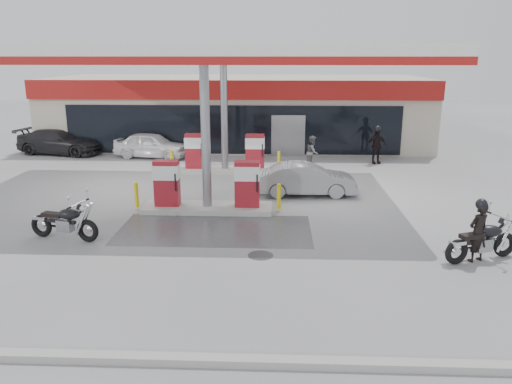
{
  "coord_description": "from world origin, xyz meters",
  "views": [
    {
      "loc": [
        2.42,
        -14.65,
        5.29
      ],
      "look_at": [
        1.78,
        0.16,
        1.2
      ],
      "focal_mm": 35.0,
      "sensor_mm": 36.0,
      "label": 1
    }
  ],
  "objects_px": {
    "pump_island_far": "(225,157)",
    "biker_main": "(478,232)",
    "sedan_white": "(152,145)",
    "pump_island_near": "(207,191)",
    "biker_walking": "(376,146)",
    "parked_car_left": "(60,142)",
    "attendant": "(313,152)",
    "main_motorcycle": "(483,242)",
    "parked_motorcycle": "(65,223)",
    "hatchback_silver": "(307,179)"
  },
  "relations": [
    {
      "from": "main_motorcycle",
      "to": "biker_walking",
      "type": "bearing_deg",
      "value": 71.14
    },
    {
      "from": "hatchback_silver",
      "to": "parked_car_left",
      "type": "distance_m",
      "value": 15.25
    },
    {
      "from": "main_motorcycle",
      "to": "parked_car_left",
      "type": "relative_size",
      "value": 0.46
    },
    {
      "from": "sedan_white",
      "to": "biker_walking",
      "type": "height_order",
      "value": "biker_walking"
    },
    {
      "from": "attendant",
      "to": "parked_motorcycle",
      "type": "bearing_deg",
      "value": 154.63
    },
    {
      "from": "parked_motorcycle",
      "to": "biker_walking",
      "type": "bearing_deg",
      "value": 58.42
    },
    {
      "from": "main_motorcycle",
      "to": "attendant",
      "type": "distance_m",
      "value": 11.68
    },
    {
      "from": "parked_car_left",
      "to": "biker_main",
      "type": "bearing_deg",
      "value": -117.79
    },
    {
      "from": "pump_island_near",
      "to": "biker_walking",
      "type": "relative_size",
      "value": 2.85
    },
    {
      "from": "main_motorcycle",
      "to": "hatchback_silver",
      "type": "distance_m",
      "value": 7.59
    },
    {
      "from": "biker_main",
      "to": "biker_walking",
      "type": "relative_size",
      "value": 0.9
    },
    {
      "from": "biker_main",
      "to": "sedan_white",
      "type": "height_order",
      "value": "biker_main"
    },
    {
      "from": "pump_island_far",
      "to": "main_motorcycle",
      "type": "relative_size",
      "value": 2.37
    },
    {
      "from": "parked_car_left",
      "to": "pump_island_near",
      "type": "bearing_deg",
      "value": -124.82
    },
    {
      "from": "attendant",
      "to": "parked_car_left",
      "type": "relative_size",
      "value": 0.33
    },
    {
      "from": "pump_island_far",
      "to": "biker_main",
      "type": "height_order",
      "value": "pump_island_far"
    },
    {
      "from": "sedan_white",
      "to": "parked_car_left",
      "type": "xyz_separation_m",
      "value": [
        -5.29,
        0.8,
        0.01
      ]
    },
    {
      "from": "hatchback_silver",
      "to": "parked_car_left",
      "type": "bearing_deg",
      "value": 57.5
    },
    {
      "from": "biker_main",
      "to": "parked_motorcycle",
      "type": "distance_m",
      "value": 11.56
    },
    {
      "from": "pump_island_near",
      "to": "biker_main",
      "type": "xyz_separation_m",
      "value": [
        7.7,
        -4.13,
        0.1
      ]
    },
    {
      "from": "attendant",
      "to": "biker_main",
      "type": "bearing_deg",
      "value": -149.2
    },
    {
      "from": "main_motorcycle",
      "to": "parked_motorcycle",
      "type": "height_order",
      "value": "parked_motorcycle"
    },
    {
      "from": "hatchback_silver",
      "to": "biker_main",
      "type": "bearing_deg",
      "value": -148.67
    },
    {
      "from": "parked_motorcycle",
      "to": "sedan_white",
      "type": "distance_m",
      "value": 12.22
    },
    {
      "from": "pump_island_near",
      "to": "biker_main",
      "type": "bearing_deg",
      "value": -28.21
    },
    {
      "from": "pump_island_near",
      "to": "biker_walking",
      "type": "bearing_deg",
      "value": 48.02
    },
    {
      "from": "pump_island_far",
      "to": "parked_motorcycle",
      "type": "relative_size",
      "value": 2.28
    },
    {
      "from": "pump_island_near",
      "to": "parked_car_left",
      "type": "bearing_deg",
      "value": 133.6
    },
    {
      "from": "main_motorcycle",
      "to": "biker_walking",
      "type": "xyz_separation_m",
      "value": [
        -0.51,
        12.25,
        0.39
      ]
    },
    {
      "from": "parked_motorcycle",
      "to": "sedan_white",
      "type": "bearing_deg",
      "value": 105.39
    },
    {
      "from": "sedan_white",
      "to": "biker_main",
      "type": "bearing_deg",
      "value": -127.63
    },
    {
      "from": "pump_island_far",
      "to": "main_motorcycle",
      "type": "height_order",
      "value": "pump_island_far"
    },
    {
      "from": "attendant",
      "to": "parked_car_left",
      "type": "height_order",
      "value": "attendant"
    },
    {
      "from": "pump_island_far",
      "to": "main_motorcycle",
      "type": "bearing_deg",
      "value": -51.9
    },
    {
      "from": "main_motorcycle",
      "to": "attendant",
      "type": "relative_size",
      "value": 1.38
    },
    {
      "from": "parked_motorcycle",
      "to": "parked_car_left",
      "type": "xyz_separation_m",
      "value": [
        -5.73,
        13.01,
        0.17
      ]
    },
    {
      "from": "attendant",
      "to": "biker_walking",
      "type": "relative_size",
      "value": 0.87
    },
    {
      "from": "sedan_white",
      "to": "biker_walking",
      "type": "xyz_separation_m",
      "value": [
        11.61,
        -1.0,
        0.23
      ]
    },
    {
      "from": "attendant",
      "to": "parked_car_left",
      "type": "xyz_separation_m",
      "value": [
        -13.65,
        3.0,
        -0.1
      ]
    },
    {
      "from": "sedan_white",
      "to": "hatchback_silver",
      "type": "xyz_separation_m",
      "value": [
        7.81,
        -7.0,
        -0.05
      ]
    },
    {
      "from": "sedan_white",
      "to": "parked_motorcycle",
      "type": "bearing_deg",
      "value": -167.42
    },
    {
      "from": "parked_motorcycle",
      "to": "biker_walking",
      "type": "distance_m",
      "value": 15.83
    },
    {
      "from": "pump_island_near",
      "to": "parked_motorcycle",
      "type": "height_order",
      "value": "pump_island_near"
    },
    {
      "from": "main_motorcycle",
      "to": "sedan_white",
      "type": "height_order",
      "value": "sedan_white"
    },
    {
      "from": "biker_main",
      "to": "sedan_white",
      "type": "xyz_separation_m",
      "value": [
        -11.93,
        13.33,
        -0.14
      ]
    },
    {
      "from": "parked_car_left",
      "to": "sedan_white",
      "type": "bearing_deg",
      "value": -87.02
    },
    {
      "from": "parked_car_left",
      "to": "parked_motorcycle",
      "type": "bearing_deg",
      "value": -144.66
    },
    {
      "from": "parked_motorcycle",
      "to": "biker_walking",
      "type": "relative_size",
      "value": 1.25
    },
    {
      "from": "sedan_white",
      "to": "attendant",
      "type": "xyz_separation_m",
      "value": [
        8.36,
        -2.2,
        0.11
      ]
    },
    {
      "from": "parked_motorcycle",
      "to": "hatchback_silver",
      "type": "height_order",
      "value": "hatchback_silver"
    }
  ]
}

